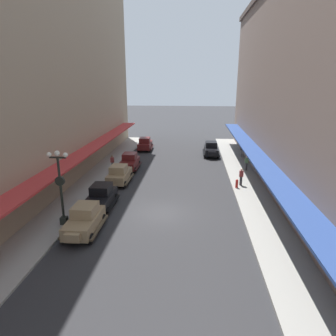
% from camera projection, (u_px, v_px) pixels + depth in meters
% --- Properties ---
extents(ground_plane, '(200.00, 200.00, 0.00)m').
position_uv_depth(ground_plane, '(161.00, 213.00, 22.71)').
color(ground_plane, '#2D2D30').
extents(sidewalk_left, '(3.00, 60.00, 0.15)m').
position_uv_depth(sidewalk_left, '(65.00, 209.00, 23.31)').
color(sidewalk_left, '#99968E').
rests_on(sidewalk_left, ground).
extents(sidewalk_right, '(3.00, 60.00, 0.15)m').
position_uv_depth(sidewalk_right, '(263.00, 216.00, 22.06)').
color(sidewalk_right, '#99968E').
rests_on(sidewalk_right, ground).
extents(building_row_left, '(4.30, 60.00, 27.23)m').
position_uv_depth(building_row_left, '(5.00, 17.00, 19.75)').
color(building_row_left, gray).
rests_on(building_row_left, ground).
extents(building_row_right, '(4.30, 60.00, 19.07)m').
position_uv_depth(building_row_right, '(319.00, 82.00, 19.18)').
color(building_row_right, gray).
rests_on(building_row_right, ground).
extents(parked_car_0, '(2.18, 4.28, 1.84)m').
position_uv_depth(parked_car_0, '(101.00, 196.00, 23.39)').
color(parked_car_0, black).
rests_on(parked_car_0, ground).
extents(parked_car_1, '(2.18, 4.28, 1.84)m').
position_uv_depth(parked_car_1, '(85.00, 219.00, 19.58)').
color(parked_car_1, '#997F5B').
rests_on(parked_car_1, ground).
extents(parked_car_2, '(2.26, 4.30, 1.84)m').
position_uv_depth(parked_car_2, '(145.00, 144.00, 43.01)').
color(parked_car_2, '#591919').
rests_on(parked_car_2, ground).
extents(parked_car_3, '(2.17, 4.27, 1.84)m').
position_uv_depth(parked_car_3, '(129.00, 161.00, 33.53)').
color(parked_car_3, '#591919').
rests_on(parked_car_3, ground).
extents(parked_car_4, '(2.17, 4.27, 1.84)m').
position_uv_depth(parked_car_4, '(119.00, 174.00, 29.04)').
color(parked_car_4, '#997F5B').
rests_on(parked_car_4, ground).
extents(parked_car_5, '(2.19, 4.28, 1.84)m').
position_uv_depth(parked_car_5, '(211.00, 149.00, 39.74)').
color(parked_car_5, black).
rests_on(parked_car_5, ground).
extents(lamp_post_with_clock, '(1.42, 0.44, 5.16)m').
position_uv_depth(lamp_post_with_clock, '(60.00, 185.00, 19.89)').
color(lamp_post_with_clock, black).
rests_on(lamp_post_with_clock, sidewalk_left).
extents(fire_hydrant, '(0.24, 0.24, 0.82)m').
position_uv_depth(fire_hydrant, '(237.00, 184.00, 27.50)').
color(fire_hydrant, '#B21E19').
rests_on(fire_hydrant, sidewalk_right).
extents(pedestrian_0, '(0.36, 0.28, 1.67)m').
position_uv_depth(pedestrian_0, '(241.00, 150.00, 38.67)').
color(pedestrian_0, slate).
rests_on(pedestrian_0, sidewalk_right).
extents(pedestrian_1, '(0.36, 0.28, 1.67)m').
position_uv_depth(pedestrian_1, '(247.00, 163.00, 32.74)').
color(pedestrian_1, '#2D2D33').
rests_on(pedestrian_1, sidewalk_right).
extents(pedestrian_2, '(0.36, 0.24, 1.64)m').
position_uv_depth(pedestrian_2, '(112.00, 162.00, 32.94)').
color(pedestrian_2, slate).
rests_on(pedestrian_2, sidewalk_left).
extents(pedestrian_3, '(0.36, 0.24, 1.64)m').
position_uv_depth(pedestrian_3, '(241.00, 177.00, 28.05)').
color(pedestrian_3, '#2D2D33').
rests_on(pedestrian_3, sidewalk_right).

